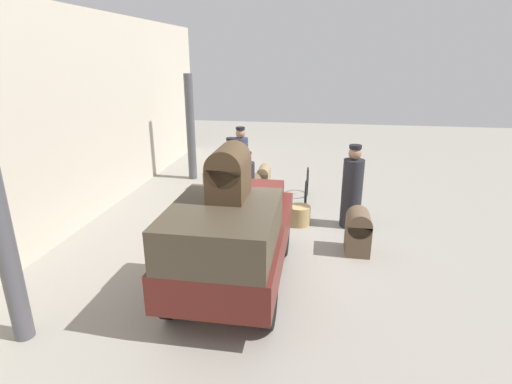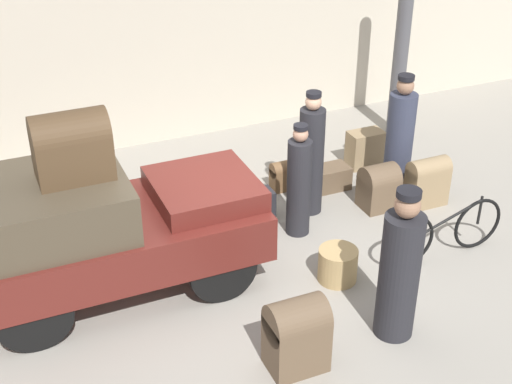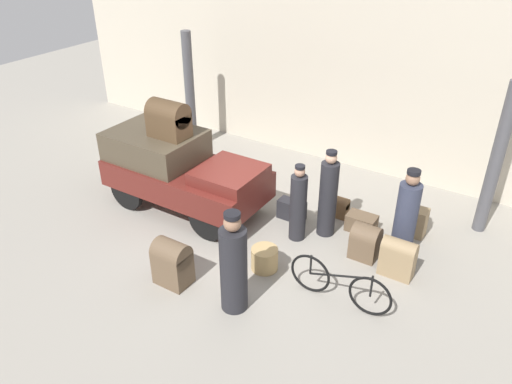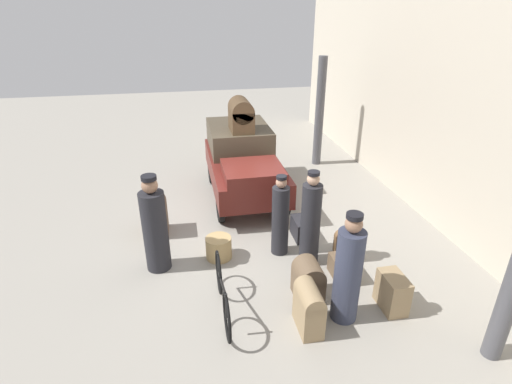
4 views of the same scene
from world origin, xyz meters
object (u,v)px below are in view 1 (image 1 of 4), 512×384
object	(u,v)px
porter_lifting_near_truck	(247,190)
trunk_umber_medium	(212,181)
trunk_barrel_dark	(358,231)
trunk_wicker_pale	(264,178)
trunk_large_brown	(220,217)
suitcase_tan_flat	(219,197)
trunk_on_truck_roof	(229,172)
porter_carrying_trunk	(352,190)
wicker_basket	(299,215)
porter_with_bicycle	(232,179)
suitcase_small_leather	(252,188)
bicycle	(307,188)
suitcase_black_upright	(203,202)
truck	(233,235)
conductor_in_dark_uniform	(241,163)

from	to	relation	value
porter_lifting_near_truck	trunk_umber_medium	bearing A→B (deg)	35.81
trunk_barrel_dark	trunk_wicker_pale	world-z (taller)	trunk_barrel_dark
trunk_large_brown	trunk_wicker_pale	size ratio (longest dim) A/B	0.77
suitcase_tan_flat	trunk_on_truck_roof	xyz separation A→B (m)	(-3.83, -1.15, 1.79)
porter_lifting_near_truck	trunk_wicker_pale	distance (m)	2.05
porter_carrying_trunk	trunk_barrel_dark	size ratio (longest dim) A/B	2.14
trunk_large_brown	suitcase_tan_flat	size ratio (longest dim) A/B	0.98
trunk_umber_medium	trunk_on_truck_roof	xyz separation A→B (m)	(-4.70, -1.59, 1.67)
wicker_basket	porter_carrying_trunk	world-z (taller)	porter_carrying_trunk
porter_with_bicycle	suitcase_small_leather	size ratio (longest dim) A/B	2.68
bicycle	trunk_wicker_pale	size ratio (longest dim) A/B	2.41
suitcase_black_upright	trunk_umber_medium	size ratio (longest dim) A/B	0.78
porter_with_bicycle	suitcase_tan_flat	xyz separation A→B (m)	(0.57, 0.45, -0.66)
suitcase_tan_flat	trunk_barrel_dark	bearing A→B (deg)	-123.72
truck	porter_lifting_near_truck	size ratio (longest dim) A/B	2.17
suitcase_small_leather	trunk_wicker_pale	xyz separation A→B (m)	(0.67, -0.21, 0.05)
trunk_barrel_dark	trunk_on_truck_roof	bearing A→B (deg)	129.39
trunk_large_brown	porter_with_bicycle	bearing A→B (deg)	-6.75
suitcase_black_upright	trunk_wicker_pale	world-z (taller)	trunk_wicker_pale
porter_carrying_trunk	trunk_large_brown	world-z (taller)	porter_carrying_trunk
porter_with_bicycle	trunk_umber_medium	bearing A→B (deg)	31.61
truck	suitcase_black_upright	distance (m)	3.41
suitcase_black_upright	trunk_wicker_pale	distance (m)	2.07
conductor_in_dark_uniform	trunk_wicker_pale	size ratio (longest dim) A/B	2.43
wicker_basket	porter_with_bicycle	xyz separation A→B (m)	(0.44, 1.61, 0.62)
wicker_basket	trunk_wicker_pale	world-z (taller)	trunk_wicker_pale
suitcase_small_leather	suitcase_black_upright	bearing A→B (deg)	134.09
trunk_large_brown	trunk_on_truck_roof	bearing A→B (deg)	-161.87
truck	trunk_wicker_pale	world-z (taller)	truck
wicker_basket	porter_with_bicycle	bearing A→B (deg)	74.73
conductor_in_dark_uniform	trunk_large_brown	distance (m)	2.39
porter_lifting_near_truck	trunk_large_brown	xyz separation A→B (m)	(-0.41, 0.54, -0.52)
conductor_in_dark_uniform	porter_lifting_near_truck	bearing A→B (deg)	-164.57
suitcase_small_leather	trunk_barrel_dark	xyz separation A→B (m)	(-2.51, -2.45, 0.10)
truck	porter_carrying_trunk	bearing A→B (deg)	-36.13
truck	trunk_barrel_dark	xyz separation A→B (m)	(1.51, -2.06, -0.46)
trunk_large_brown	trunk_wicker_pale	bearing A→B (deg)	-14.29
porter_lifting_near_truck	porter_carrying_trunk	size ratio (longest dim) A/B	0.88
wicker_basket	suitcase_tan_flat	world-z (taller)	wicker_basket
conductor_in_dark_uniform	suitcase_tan_flat	size ratio (longest dim) A/B	3.08
porter_carrying_trunk	trunk_large_brown	distance (m)	2.90
truck	suitcase_tan_flat	distance (m)	3.89
trunk_barrel_dark	suitcase_tan_flat	world-z (taller)	trunk_barrel_dark
trunk_wicker_pale	wicker_basket	bearing A→B (deg)	-152.14
truck	conductor_in_dark_uniform	bearing A→B (deg)	9.70
suitcase_black_upright	trunk_on_truck_roof	size ratio (longest dim) A/B	0.57
suitcase_black_upright	trunk_barrel_dark	distance (m)	3.79
trunk_large_brown	wicker_basket	bearing A→B (deg)	-77.37
suitcase_black_upright	suitcase_small_leather	world-z (taller)	suitcase_small_leather
trunk_barrel_dark	trunk_umber_medium	xyz separation A→B (m)	(3.01, 3.65, -0.15)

